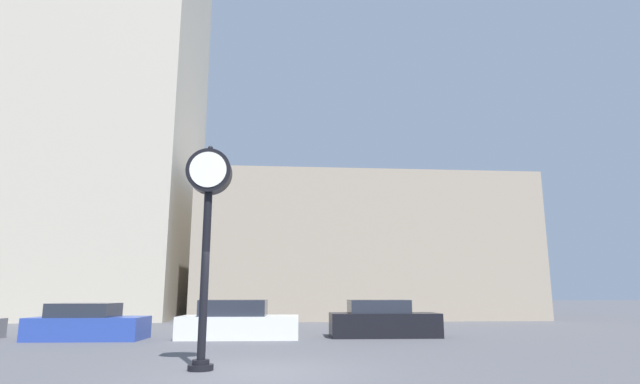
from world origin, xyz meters
The scene contains 7 objects.
ground_plane centered at (0.00, 0.00, 0.00)m, with size 200.00×200.00×0.00m, color #515156.
building_tall_tower centered at (-11.37, 24.00, 18.27)m, with size 10.90×12.00×36.53m.
building_storefront_row centered at (5.98, 24.00, 4.51)m, with size 21.21×12.00×9.02m.
street_clock centered at (-1.19, 0.36, 3.60)m, with size 1.00×0.54×4.95m.
car_blue centered at (-6.25, 7.81, 0.53)m, with size 3.90×2.02×1.26m.
car_white centered at (-1.02, 7.92, 0.57)m, with size 4.34×2.10×1.37m.
car_black centered at (4.36, 8.13, 0.58)m, with size 4.07×1.81×1.36m.
Camera 1 is at (0.44, -10.90, 1.61)m, focal length 28.00 mm.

